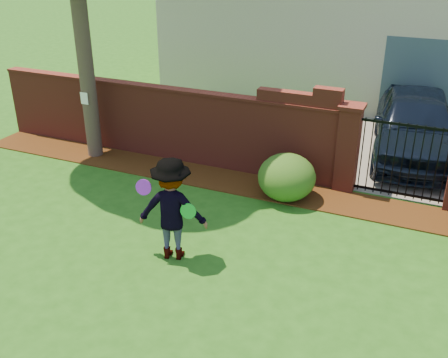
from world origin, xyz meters
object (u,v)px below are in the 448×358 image
at_px(car, 416,128).
at_px(man, 171,210).
at_px(frisbee_green, 188,211).
at_px(frisbee_purple, 144,187).

distance_m(car, man, 6.80).
distance_m(car, frisbee_green, 6.69).
xyz_separation_m(car, frisbee_purple, (-3.64, -6.15, 0.52)).
bearing_deg(frisbee_purple, man, 24.98).
xyz_separation_m(frisbee_purple, frisbee_green, (0.72, 0.13, -0.34)).
height_order(car, frisbee_green, car).
distance_m(frisbee_purple, frisbee_green, 0.81).
distance_m(man, frisbee_purple, 0.60).
relative_size(man, frisbee_green, 6.84).
bearing_deg(man, car, -133.18).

